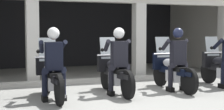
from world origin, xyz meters
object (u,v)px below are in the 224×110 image
Objects in this scene: motorcycle_center at (114,73)px; motorcycle_left at (51,76)px; police_officer_right at (177,54)px; police_officer_center at (119,55)px; motorcycle_right at (171,70)px; police_officer_left at (54,57)px; motorcycle_far_right at (222,68)px.

motorcycle_left is at bearing -169.90° from motorcycle_center.
motorcycle_left is at bearing -179.04° from police_officer_right.
police_officer_center reaches higher than motorcycle_right.
police_officer_right is (3.11, 0.06, 0.00)m from police_officer_left.
police_officer_right reaches higher than motorcycle_right.
police_officer_center is 1.63m from motorcycle_right.
motorcycle_center is (1.55, 0.12, 0.00)m from motorcycle_left.
police_officer_center reaches higher than motorcycle_far_right.
motorcycle_center is 1.00× the size of motorcycle_right.
motorcycle_right is at bearing 94.82° from police_officer_right.
police_officer_left is 0.78× the size of motorcycle_far_right.
police_officer_center is (-0.00, -0.28, 0.44)m from motorcycle_center.
motorcycle_left is at bearing 179.67° from police_officer_center.
motorcycle_far_right is (4.66, 0.30, -0.44)m from police_officer_left.
police_officer_left is at bearing -85.94° from motorcycle_left.
police_officer_center is at bearing -1.83° from motorcycle_left.
motorcycle_left is 1.29× the size of police_officer_center.
police_officer_center is 0.78× the size of motorcycle_right.
motorcycle_left is at bearing -173.81° from motorcycle_right.
motorcycle_left and motorcycle_far_right have the same top height.
motorcycle_center is at bearing 95.57° from police_officer_center.
police_officer_right reaches higher than motorcycle_far_right.
police_officer_left is at bearing -173.81° from police_officer_right.
police_officer_right is at bearing 0.21° from motorcycle_left.
police_officer_left is 4.69m from motorcycle_far_right.
police_officer_left is 1.66m from motorcycle_center.
police_officer_left and police_officer_right have the same top height.
motorcycle_far_right is at bearing 9.14° from police_officer_center.
motorcycle_left is 1.29× the size of police_officer_right.
motorcycle_right is (1.55, 0.23, -0.44)m from police_officer_center.
motorcycle_center and motorcycle_right have the same top height.
police_officer_right is at bearing 3.76° from police_officer_center.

